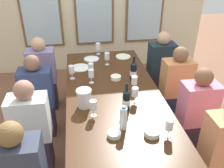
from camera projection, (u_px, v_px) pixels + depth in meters
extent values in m
plane|color=brown|center=(113.00, 140.00, 3.08)|extent=(12.00, 12.00, 0.00)
cube|color=#3D2310|center=(113.00, 93.00, 2.72)|extent=(1.04, 2.35, 0.04)
cube|color=#3D2310|center=(75.00, 79.00, 3.78)|extent=(0.07, 0.07, 0.70)
cube|color=#3D2310|center=(128.00, 75.00, 3.89)|extent=(0.07, 0.07, 0.70)
cylinder|color=white|center=(80.00, 68.00, 3.23)|extent=(0.25, 0.25, 0.01)
cylinder|color=white|center=(123.00, 57.00, 3.56)|extent=(0.22, 0.22, 0.01)
cylinder|color=white|center=(91.00, 59.00, 3.48)|extent=(0.22, 0.22, 0.01)
cylinder|color=silver|center=(84.00, 99.00, 2.42)|extent=(0.14, 0.14, 0.17)
cylinder|color=silver|center=(84.00, 91.00, 2.38)|extent=(0.16, 0.16, 0.02)
cylinder|color=black|center=(133.00, 72.00, 2.89)|extent=(0.07, 0.07, 0.21)
cone|color=black|center=(134.00, 63.00, 2.83)|extent=(0.07, 0.07, 0.02)
cylinder|color=black|center=(134.00, 59.00, 2.81)|extent=(0.03, 0.03, 0.08)
cylinder|color=white|center=(133.00, 73.00, 2.90)|extent=(0.08, 0.08, 0.06)
cylinder|color=black|center=(126.00, 101.00, 2.36)|extent=(0.08, 0.07, 0.20)
cone|color=black|center=(127.00, 91.00, 2.31)|extent=(0.08, 0.07, 0.02)
cylinder|color=black|center=(127.00, 87.00, 2.28)|extent=(0.03, 0.03, 0.08)
cylinder|color=white|center=(126.00, 102.00, 2.37)|extent=(0.08, 0.08, 0.06)
cylinder|color=white|center=(114.00, 134.00, 2.07)|extent=(0.12, 0.12, 0.04)
cylinder|color=white|center=(116.00, 78.00, 2.95)|extent=(0.13, 0.13, 0.04)
cylinder|color=white|center=(152.00, 133.00, 2.08)|extent=(0.14, 0.14, 0.05)
cylinder|color=white|center=(123.00, 118.00, 2.11)|extent=(0.06, 0.06, 0.22)
cylinder|color=blue|center=(124.00, 107.00, 2.05)|extent=(0.04, 0.04, 0.02)
cylinder|color=white|center=(135.00, 102.00, 2.52)|extent=(0.06, 0.06, 0.00)
cylinder|color=white|center=(135.00, 99.00, 2.50)|extent=(0.01, 0.01, 0.07)
cylinder|color=white|center=(135.00, 92.00, 2.46)|extent=(0.07, 0.07, 0.09)
cylinder|color=maroon|center=(135.00, 94.00, 2.48)|extent=(0.06, 0.06, 0.03)
cylinder|color=white|center=(94.00, 116.00, 2.32)|extent=(0.06, 0.06, 0.00)
cylinder|color=white|center=(93.00, 112.00, 2.30)|extent=(0.01, 0.01, 0.07)
cylinder|color=white|center=(93.00, 105.00, 2.26)|extent=(0.07, 0.07, 0.09)
cylinder|color=beige|center=(93.00, 108.00, 2.27)|extent=(0.06, 0.06, 0.03)
cylinder|color=white|center=(98.00, 54.00, 3.65)|extent=(0.06, 0.06, 0.00)
cylinder|color=white|center=(98.00, 51.00, 3.63)|extent=(0.01, 0.01, 0.07)
cylinder|color=white|center=(98.00, 46.00, 3.59)|extent=(0.07, 0.07, 0.09)
cylinder|color=maroon|center=(98.00, 48.00, 3.60)|extent=(0.06, 0.06, 0.03)
cylinder|color=white|center=(168.00, 136.00, 2.07)|extent=(0.06, 0.06, 0.00)
cylinder|color=white|center=(168.00, 132.00, 2.06)|extent=(0.01, 0.01, 0.07)
cylinder|color=white|center=(169.00, 124.00, 2.01)|extent=(0.07, 0.07, 0.09)
cylinder|color=white|center=(107.00, 64.00, 3.33)|extent=(0.06, 0.06, 0.00)
cylinder|color=white|center=(107.00, 62.00, 3.31)|extent=(0.01, 0.01, 0.07)
cylinder|color=white|center=(107.00, 56.00, 3.26)|extent=(0.07, 0.07, 0.09)
cylinder|color=white|center=(91.00, 76.00, 3.03)|extent=(0.06, 0.06, 0.00)
cylinder|color=white|center=(91.00, 73.00, 3.01)|extent=(0.01, 0.01, 0.07)
cylinder|color=white|center=(91.00, 67.00, 2.97)|extent=(0.07, 0.07, 0.09)
cylinder|color=#590C19|center=(91.00, 69.00, 2.98)|extent=(0.06, 0.06, 0.03)
cylinder|color=white|center=(134.00, 90.00, 2.74)|extent=(0.06, 0.06, 0.00)
cylinder|color=white|center=(134.00, 87.00, 2.72)|extent=(0.01, 0.01, 0.07)
cylinder|color=white|center=(134.00, 80.00, 2.68)|extent=(0.07, 0.07, 0.09)
cylinder|color=maroon|center=(134.00, 82.00, 2.69)|extent=(0.06, 0.06, 0.04)
cylinder|color=white|center=(72.00, 78.00, 2.97)|extent=(0.06, 0.06, 0.00)
cylinder|color=white|center=(72.00, 76.00, 2.95)|extent=(0.01, 0.01, 0.07)
cylinder|color=white|center=(72.00, 69.00, 2.91)|extent=(0.07, 0.07, 0.09)
cylinder|color=white|center=(92.00, 83.00, 2.88)|extent=(0.06, 0.06, 0.00)
cylinder|color=white|center=(91.00, 80.00, 2.86)|extent=(0.01, 0.01, 0.07)
cylinder|color=white|center=(91.00, 73.00, 2.82)|extent=(0.07, 0.07, 0.09)
cylinder|color=beige|center=(91.00, 76.00, 2.84)|extent=(0.06, 0.06, 0.02)
cube|color=#382839|center=(37.00, 153.00, 2.60)|extent=(0.32, 0.24, 0.45)
cube|color=silver|center=(30.00, 118.00, 2.37)|extent=(0.38, 0.24, 0.48)
sphere|color=#976855|center=(24.00, 90.00, 2.21)|extent=(0.19, 0.19, 0.19)
cube|color=#352431|center=(191.00, 136.00, 2.82)|extent=(0.32, 0.24, 0.45)
cube|color=pink|center=(198.00, 104.00, 2.59)|extent=(0.38, 0.24, 0.48)
sphere|color=brown|center=(204.00, 77.00, 2.43)|extent=(0.19, 0.19, 0.19)
cube|color=#25253B|center=(46.00, 94.00, 3.64)|extent=(0.32, 0.24, 0.45)
cube|color=#887AB0|center=(42.00, 66.00, 3.40)|extent=(0.38, 0.24, 0.48)
sphere|color=tan|center=(38.00, 44.00, 3.24)|extent=(0.19, 0.19, 0.19)
cube|color=#29222B|center=(159.00, 86.00, 3.85)|extent=(0.32, 0.24, 0.45)
cube|color=#1C2D37|center=(162.00, 59.00, 3.62)|extent=(0.38, 0.24, 0.48)
sphere|color=tan|center=(164.00, 38.00, 3.45)|extent=(0.19, 0.19, 0.19)
cube|color=#353C4F|center=(19.00, 166.00, 1.85)|extent=(0.38, 0.24, 0.48)
sphere|color=brown|center=(10.00, 134.00, 1.69)|extent=(0.19, 0.19, 0.19)
cube|color=#312435|center=(42.00, 119.00, 3.11)|extent=(0.32, 0.24, 0.45)
cube|color=navy|center=(37.00, 88.00, 2.88)|extent=(0.38, 0.24, 0.48)
sphere|color=brown|center=(32.00, 63.00, 2.72)|extent=(0.19, 0.19, 0.19)
cube|color=#212741|center=(172.00, 107.00, 3.33)|extent=(0.32, 0.24, 0.45)
cube|color=tan|center=(177.00, 78.00, 3.10)|extent=(0.38, 0.24, 0.48)
sphere|color=brown|center=(181.00, 54.00, 2.94)|extent=(0.19, 0.19, 0.19)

